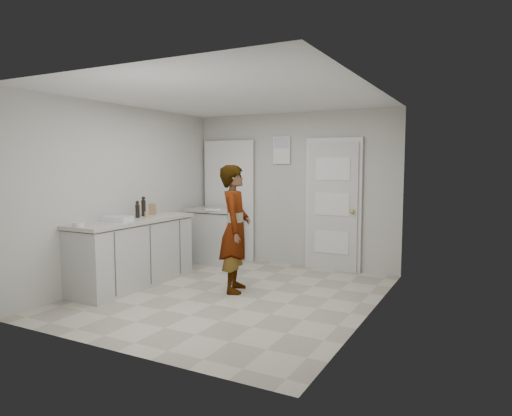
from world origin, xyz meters
The scene contains 12 objects.
ground centered at (0.00, 0.00, 0.00)m, with size 4.00×4.00×0.00m, color #A29888.
room_shell centered at (-0.17, 1.95, 1.02)m, with size 4.00×4.00×4.00m.
main_counter centered at (-1.45, -0.20, 0.43)m, with size 0.64×1.96×0.93m.
side_counter centered at (-1.25, 1.55, 0.43)m, with size 0.84×0.61×0.93m.
person centered at (-0.06, 0.20, 0.83)m, with size 0.61×0.40×1.66m, color silver.
cake_mix_box centered at (-1.54, 0.31, 1.01)m, with size 0.10×0.05×0.17m, color olive.
spice_jar centered at (-1.42, 0.05, 0.96)m, with size 0.05×0.05×0.08m, color tan.
oil_cruet_a centered at (-1.48, -0.07, 1.04)m, with size 0.06×0.06×0.24m.
oil_cruet_b centered at (-1.55, 0.14, 1.06)m, with size 0.06×0.06×0.28m.
baking_dish centered at (-1.46, -0.48, 0.95)m, with size 0.40×0.31×0.06m.
egg_bowl centered at (-1.47, -1.10, 0.95)m, with size 0.14×0.14×0.05m.
papers centered at (-1.19, 1.40, 0.93)m, with size 0.25×0.33×0.01m, color white.
Camera 1 is at (2.93, -4.91, 1.67)m, focal length 32.00 mm.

